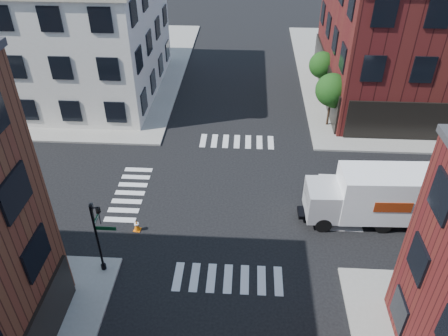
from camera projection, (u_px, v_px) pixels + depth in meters
The scene contains 9 objects.
ground at pixel (233, 197), 29.15m from camera, with size 120.00×120.00×0.00m, color black.
sidewalk_ne at pixel (444, 76), 45.22m from camera, with size 30.00×30.00×0.15m, color gray.
sidewalk_nw at pixel (48, 67), 47.22m from camera, with size 30.00×30.00×0.15m, color gray.
building_nw at pixel (34, 32), 39.92m from camera, with size 22.00×16.00×11.00m, color silver.
tree_near at pixel (333, 92), 35.10m from camera, with size 2.69×2.69×4.49m.
tree_far at pixel (323, 66), 40.15m from camera, with size 2.43×2.43×4.07m.
signal_pole at pixel (98, 231), 22.38m from camera, with size 1.29×1.24×4.60m.
box_truck at pixel (375, 196), 26.20m from camera, with size 8.10×2.71×3.63m.
traffic_cone at pixel (137, 226), 26.32m from camera, with size 0.46×0.46×0.75m.
Camera 1 is at (0.70, -22.69, 18.40)m, focal length 35.00 mm.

